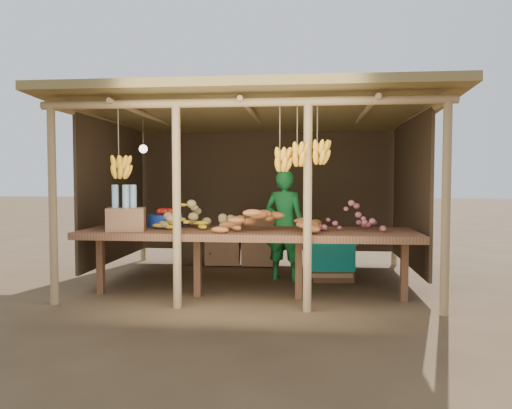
# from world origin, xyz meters

# --- Properties ---
(ground) EXTENTS (60.00, 60.00, 0.00)m
(ground) POSITION_xyz_m (0.00, 0.00, 0.00)
(ground) COLOR brown
(ground) RESTS_ON ground
(stall_structure) EXTENTS (4.70, 3.50, 2.43)m
(stall_structure) POSITION_xyz_m (-0.05, -0.08, 1.91)
(stall_structure) COLOR tan
(stall_structure) RESTS_ON ground
(counter) EXTENTS (3.90, 1.05, 0.80)m
(counter) POSITION_xyz_m (0.00, -0.95, 0.74)
(counter) COLOR brown
(counter) RESTS_ON ground
(potato_heap) EXTENTS (1.17, 0.90, 0.37)m
(potato_heap) POSITION_xyz_m (-0.62, -0.85, 0.98)
(potato_heap) COLOR #A28954
(potato_heap) RESTS_ON counter
(sweet_potato_heap) EXTENTS (1.29, 1.00, 0.36)m
(sweet_potato_heap) POSITION_xyz_m (0.27, -1.06, 0.98)
(sweet_potato_heap) COLOR #AF632D
(sweet_potato_heap) RESTS_ON counter
(onion_heap) EXTENTS (0.81, 0.61, 0.35)m
(onion_heap) POSITION_xyz_m (1.20, -0.90, 0.98)
(onion_heap) COLOR #A85259
(onion_heap) RESTS_ON counter
(banana_pile) EXTENTS (0.57, 0.37, 0.35)m
(banana_pile) POSITION_xyz_m (-0.80, -0.87, 0.97)
(banana_pile) COLOR yellow
(banana_pile) RESTS_ON counter
(tomato_basin) EXTENTS (0.44, 0.44, 0.23)m
(tomato_basin) POSITION_xyz_m (-1.06, -0.68, 0.89)
(tomato_basin) COLOR navy
(tomato_basin) RESTS_ON counter
(bottle_box) EXTENTS (0.49, 0.43, 0.53)m
(bottle_box) POSITION_xyz_m (-1.39, -1.17, 1.00)
(bottle_box) COLOR brown
(bottle_box) RESTS_ON counter
(vendor) EXTENTS (0.63, 0.49, 1.53)m
(vendor) POSITION_xyz_m (0.38, 0.11, 0.77)
(vendor) COLOR #19742E
(vendor) RESTS_ON ground
(tarp_crate) EXTENTS (0.66, 0.58, 0.73)m
(tarp_crate) POSITION_xyz_m (1.03, 0.20, 0.30)
(tarp_crate) COLOR brown
(tarp_crate) RESTS_ON ground
(carton_stack) EXTENTS (1.17, 0.47, 0.87)m
(carton_stack) POSITION_xyz_m (-0.27, 1.20, 0.38)
(carton_stack) COLOR brown
(carton_stack) RESTS_ON ground
(burlap_sacks) EXTENTS (0.87, 0.46, 0.62)m
(burlap_sacks) POSITION_xyz_m (-1.04, 1.20, 0.27)
(burlap_sacks) COLOR #42301E
(burlap_sacks) RESTS_ON ground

